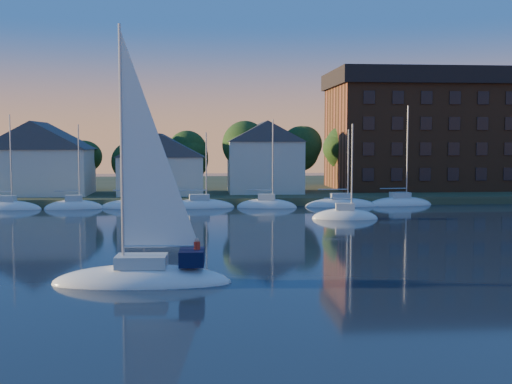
{
  "coord_description": "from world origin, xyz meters",
  "views": [
    {
      "loc": [
        -0.73,
        -28.89,
        8.22
      ],
      "look_at": [
        3.62,
        22.0,
        4.07
      ],
      "focal_mm": 45.0,
      "sensor_mm": 36.0,
      "label": 1
    }
  ],
  "objects": [
    {
      "name": "clubhouse_east",
      "position": [
        8.0,
        59.0,
        6.0
      ],
      "size": [
        10.5,
        8.4,
        9.8
      ],
      "color": "beige",
      "rests_on": "shoreline_land"
    },
    {
      "name": "clubhouse_west",
      "position": [
        -22.0,
        58.0,
        5.93
      ],
      "size": [
        13.65,
        9.45,
        9.64
      ],
      "color": "beige",
      "rests_on": "shoreline_land"
    },
    {
      "name": "hero_sailboat",
      "position": [
        -4.03,
        7.78,
        0.64
      ],
      "size": [
        10.43,
        3.76,
        15.78
      ],
      "rotation": [
        0.0,
        0.0,
        3.1
      ],
      "color": "white",
      "rests_on": "ground"
    },
    {
      "name": "ground",
      "position": [
        0.0,
        0.0,
        0.0
      ],
      "size": [
        260.0,
        260.0,
        0.0
      ],
      "primitive_type": "plane",
      "color": "black",
      "rests_on": "ground"
    },
    {
      "name": "condo_block",
      "position": [
        34.0,
        64.95,
        9.79
      ],
      "size": [
        31.0,
        17.0,
        17.4
      ],
      "color": "brown",
      "rests_on": "shoreline_land"
    },
    {
      "name": "drifting_sailboat_right",
      "position": [
        14.19,
        36.57,
        0.1
      ],
      "size": [
        7.11,
        3.3,
        11.0
      ],
      "rotation": [
        0.0,
        0.0,
        -0.15
      ],
      "color": "white",
      "rests_on": "ground"
    },
    {
      "name": "moored_fleet",
      "position": [
        -8.0,
        49.0,
        0.1
      ],
      "size": [
        71.5,
        2.4,
        12.05
      ],
      "color": "white",
      "rests_on": "ground"
    },
    {
      "name": "wooden_dock",
      "position": [
        0.0,
        52.0,
        0.0
      ],
      "size": [
        120.0,
        3.0,
        1.0
      ],
      "primitive_type": "cube",
      "color": "brown",
      "rests_on": "ground"
    },
    {
      "name": "shoreline_land",
      "position": [
        0.0,
        75.0,
        0.0
      ],
      "size": [
        160.0,
        50.0,
        2.0
      ],
      "primitive_type": "cube",
      "color": "#354025",
      "rests_on": "ground"
    },
    {
      "name": "tree_line",
      "position": [
        2.0,
        63.0,
        7.18
      ],
      "size": [
        93.4,
        5.4,
        8.9
      ],
      "color": "#352818",
      "rests_on": "shoreline_land"
    },
    {
      "name": "clubhouse_centre",
      "position": [
        -6.0,
        57.0,
        5.13
      ],
      "size": [
        11.55,
        8.4,
        8.08
      ],
      "color": "beige",
      "rests_on": "shoreline_land"
    }
  ]
}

